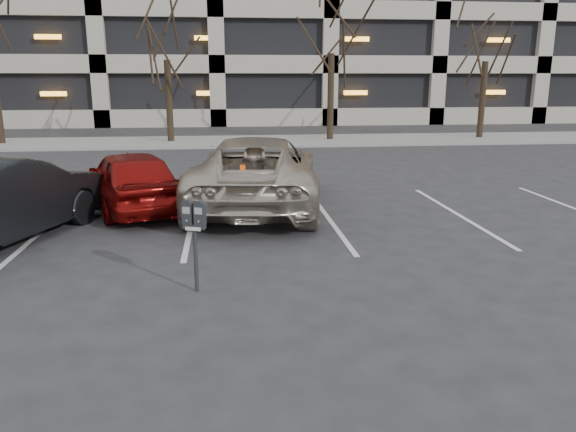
# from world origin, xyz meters

# --- Properties ---
(ground) EXTENTS (140.00, 140.00, 0.00)m
(ground) POSITION_xyz_m (0.00, 0.00, 0.00)
(ground) COLOR #28282B
(ground) RESTS_ON ground
(sidewalk) EXTENTS (80.00, 4.00, 0.12)m
(sidewalk) POSITION_xyz_m (0.00, 16.00, 0.06)
(sidewalk) COLOR gray
(sidewalk) RESTS_ON ground
(stall_lines) EXTENTS (16.90, 5.20, 0.00)m
(stall_lines) POSITION_xyz_m (-1.40, 2.30, 0.01)
(stall_lines) COLOR silver
(stall_lines) RESTS_ON ground
(tree_b) EXTENTS (3.44, 3.44, 7.81)m
(tree_b) POSITION_xyz_m (-3.00, 16.00, 5.64)
(tree_b) COLOR black
(tree_b) RESTS_ON ground
(tree_d) EXTENTS (3.42, 3.42, 7.76)m
(tree_d) POSITION_xyz_m (11.00, 16.00, 5.61)
(tree_d) COLOR black
(tree_d) RESTS_ON ground
(parking_meter) EXTENTS (0.34, 0.22, 1.25)m
(parking_meter) POSITION_xyz_m (-1.13, -1.49, 0.96)
(parking_meter) COLOR black
(parking_meter) RESTS_ON ground
(suv_silver) EXTENTS (3.30, 5.98, 1.59)m
(suv_silver) POSITION_xyz_m (-0.01, 3.54, 0.79)
(suv_silver) COLOR beige
(suv_silver) RESTS_ON ground
(car_red) EXTENTS (2.87, 4.26, 1.35)m
(car_red) POSITION_xyz_m (-2.74, 3.51, 0.67)
(car_red) COLOR maroon
(car_red) RESTS_ON ground
(car_dark) EXTENTS (3.14, 4.87, 1.52)m
(car_dark) POSITION_xyz_m (-4.68, 1.39, 0.76)
(car_dark) COLOR black
(car_dark) RESTS_ON ground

